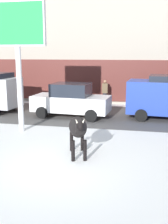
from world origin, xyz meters
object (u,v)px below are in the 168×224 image
at_px(car_white_sedan, 71,100).
at_px(pedestrian_near_billboard, 105,93).
at_px(cow_black, 78,128).
at_px(billboard, 17,32).

relative_size(car_white_sedan, pedestrian_near_billboard, 2.50).
bearing_deg(cow_black, billboard, 142.01).
distance_m(cow_black, billboard, 5.24).
bearing_deg(car_white_sedan, pedestrian_near_billboard, 66.86).
distance_m(car_white_sedan, pedestrian_near_billboard, 3.63).
height_order(car_white_sedan, pedestrian_near_billboard, car_white_sedan).
xyz_separation_m(billboard, car_white_sedan, (1.48, 3.28, -3.41)).
bearing_deg(pedestrian_near_billboard, cow_black, -88.16).
distance_m(billboard, car_white_sedan, 4.96).
distance_m(billboard, pedestrian_near_billboard, 8.00).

